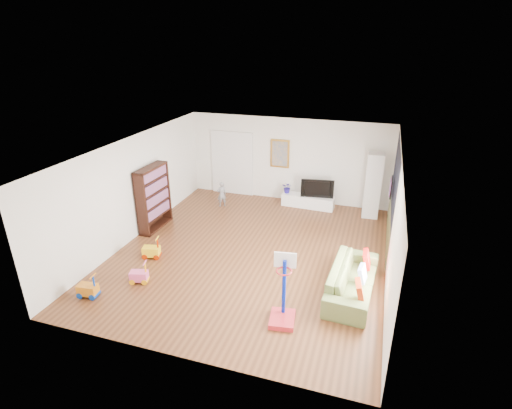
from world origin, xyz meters
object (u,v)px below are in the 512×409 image
(basketball_hoop, at_px, (283,291))
(bookshelf, at_px, (154,198))
(media_console, at_px, (308,201))
(sofa, at_px, (352,280))

(basketball_hoop, bearing_deg, bookshelf, 139.07)
(media_console, relative_size, sofa, 0.75)
(bookshelf, bearing_deg, basketball_hoop, -31.12)
(bookshelf, bearing_deg, media_console, 37.64)
(basketball_hoop, bearing_deg, sofa, 41.09)
(bookshelf, relative_size, sofa, 0.82)
(media_console, height_order, bookshelf, bookshelf)
(media_console, distance_m, basketball_hoop, 5.68)
(sofa, height_order, basketball_hoop, basketball_hoop)
(bookshelf, height_order, sofa, bookshelf)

